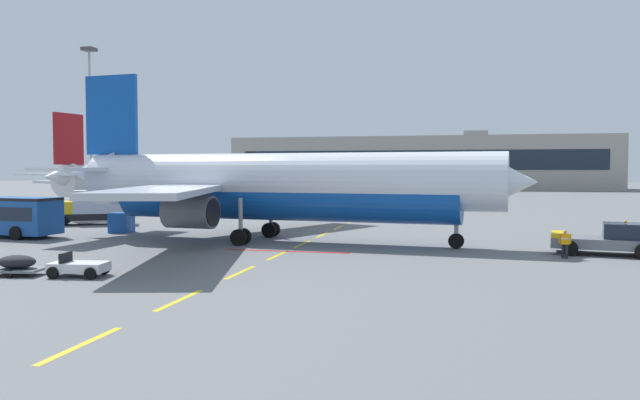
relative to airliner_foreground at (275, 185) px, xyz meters
The scene contains 10 objects.
ground 27.90m from the airliner_foreground, 28.62° to the left, with size 400.00×400.00×0.00m, color slate.
apron_paint_markings 12.03m from the airliner_foreground, 78.63° to the left, with size 8.00×97.44×0.01m.
airliner_foreground is the anchor object (origin of this frame).
pushback_tug 21.64m from the airliner_foreground, ahead, with size 6.36×3.88×2.08m.
airliner_mid_left 38.16m from the airliner_foreground, 132.67° to the left, with size 30.60×31.11×10.92m.
catering_truck 22.41m from the airliner_foreground, 155.93° to the left, with size 7.28×5.50×3.14m.
ground_crew_worker 19.22m from the airliner_foreground, 12.48° to the right, with size 0.66×0.32×1.64m.
uld_cargo_container 14.59m from the airliner_foreground, 167.13° to the left, with size 1.73×1.70×1.60m.
apron_light_mast_near 60.94m from the airliner_foreground, 135.07° to the left, with size 1.80×1.80×23.32m.
terminal_satellite 122.81m from the airliner_foreground, 89.61° to the left, with size 95.05×24.04×14.76m.
Camera 1 is at (28.83, -14.79, 5.10)m, focal length 34.95 mm.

